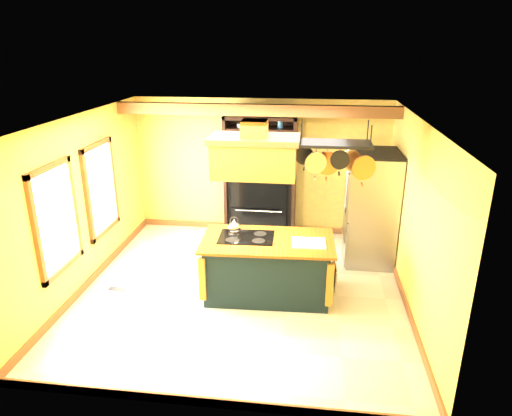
% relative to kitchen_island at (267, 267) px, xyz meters
% --- Properties ---
extents(floor, '(5.00, 5.00, 0.00)m').
position_rel_kitchen_island_xyz_m(floor, '(-0.40, 0.06, -0.47)').
color(floor, beige).
rests_on(floor, ground).
extents(ceiling, '(5.00, 5.00, 0.00)m').
position_rel_kitchen_island_xyz_m(ceiling, '(-0.40, 0.06, 2.23)').
color(ceiling, white).
rests_on(ceiling, wall_back).
extents(wall_back, '(5.00, 0.02, 2.70)m').
position_rel_kitchen_island_xyz_m(wall_back, '(-0.40, 2.56, 0.88)').
color(wall_back, tan).
rests_on(wall_back, floor).
extents(wall_front, '(5.00, 0.02, 2.70)m').
position_rel_kitchen_island_xyz_m(wall_front, '(-0.40, -2.44, 0.88)').
color(wall_front, tan).
rests_on(wall_front, floor).
extents(wall_left, '(0.02, 5.00, 2.70)m').
position_rel_kitchen_island_xyz_m(wall_left, '(-2.90, 0.06, 0.88)').
color(wall_left, tan).
rests_on(wall_left, floor).
extents(wall_right, '(0.02, 5.00, 2.70)m').
position_rel_kitchen_island_xyz_m(wall_right, '(2.10, 0.06, 0.88)').
color(wall_right, tan).
rests_on(wall_right, floor).
extents(ceiling_beam, '(5.00, 0.15, 0.20)m').
position_rel_kitchen_island_xyz_m(ceiling_beam, '(-0.40, 1.76, 2.12)').
color(ceiling_beam, brown).
rests_on(ceiling_beam, ceiling).
extents(window_near, '(0.06, 1.06, 1.56)m').
position_rel_kitchen_island_xyz_m(window_near, '(-2.87, -0.74, 0.93)').
color(window_near, brown).
rests_on(window_near, wall_left).
extents(window_far, '(0.06, 1.06, 1.56)m').
position_rel_kitchen_island_xyz_m(window_far, '(-2.87, 0.66, 0.93)').
color(window_far, brown).
rests_on(window_far, wall_left).
extents(kitchen_island, '(2.02, 1.17, 1.11)m').
position_rel_kitchen_island_xyz_m(kitchen_island, '(0.00, 0.00, 0.00)').
color(kitchen_island, black).
rests_on(kitchen_island, floor).
extents(range_hood, '(1.25, 0.71, 0.80)m').
position_rel_kitchen_island_xyz_m(range_hood, '(-0.20, -0.00, 1.75)').
color(range_hood, '#A36928').
rests_on(range_hood, ceiling).
extents(pot_rack, '(1.11, 0.51, 0.77)m').
position_rel_kitchen_island_xyz_m(pot_rack, '(0.92, -0.00, 1.81)').
color(pot_rack, black).
rests_on(pot_rack, ceiling).
extents(refrigerator, '(0.84, 0.99, 1.94)m').
position_rel_kitchen_island_xyz_m(refrigerator, '(1.66, 1.43, 0.48)').
color(refrigerator, gray).
rests_on(refrigerator, floor).
extents(hutch, '(1.37, 0.62, 2.42)m').
position_rel_kitchen_island_xyz_m(hutch, '(-0.37, 2.30, 0.46)').
color(hutch, black).
rests_on(hutch, floor).
extents(floor_register, '(0.29, 0.16, 0.01)m').
position_rel_kitchen_island_xyz_m(floor_register, '(-2.39, -0.18, -0.46)').
color(floor_register, black).
rests_on(floor_register, floor).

